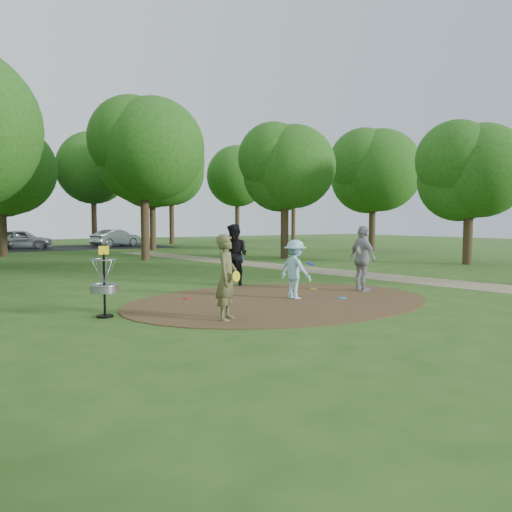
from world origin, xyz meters
TOP-DOWN VIEW (x-y plane):
  - ground at (0.00, 0.00)m, footprint 100.00×100.00m
  - dirt_clearing at (0.00, 0.00)m, footprint 8.40×8.40m
  - footpath at (6.50, 2.00)m, footprint 7.55×39.89m
  - parking_lot at (2.00, 30.00)m, footprint 14.00×8.00m
  - player_observer_with_disc at (-2.47, -1.46)m, footprint 0.77×0.77m
  - player_throwing_with_disc at (0.49, 0.05)m, footprint 1.03×1.11m
  - player_walking_with_disc at (0.57, 3.32)m, footprint 1.06×1.17m
  - player_waiting_with_disc at (3.01, 0.07)m, footprint 0.65×1.20m
  - disc_ground_cyan at (-0.92, 1.40)m, footprint 0.22×0.22m
  - disc_ground_blue at (1.54, -0.65)m, footprint 0.22×0.22m
  - disc_ground_red at (-1.97, 1.52)m, footprint 0.22×0.22m
  - car_left at (-1.79, 30.43)m, footprint 4.58×3.04m
  - car_right at (5.25, 30.20)m, footprint 4.44×2.95m
  - disc_ground_orange at (2.05, 1.15)m, footprint 0.22×0.22m
  - disc_golf_basket at (-4.50, 0.30)m, footprint 0.63×0.63m
  - tree_ring at (1.07, 9.24)m, footprint 37.50×45.92m

SIDE VIEW (x-z plane):
  - ground at x=0.00m, z-range 0.00..0.00m
  - parking_lot at x=2.00m, z-range 0.00..0.01m
  - footpath at x=6.50m, z-range 0.00..0.01m
  - dirt_clearing at x=0.00m, z-range 0.00..0.02m
  - disc_ground_cyan at x=-0.92m, z-range 0.02..0.04m
  - disc_ground_blue at x=1.54m, z-range 0.02..0.04m
  - disc_ground_red at x=-1.97m, z-range 0.02..0.04m
  - disc_ground_orange at x=2.05m, z-range 0.02..0.04m
  - car_right at x=5.25m, z-range 0.00..1.38m
  - car_left at x=-1.79m, z-range 0.00..1.45m
  - player_throwing_with_disc at x=0.49m, z-range 0.00..1.58m
  - disc_golf_basket at x=-4.50m, z-range 0.10..1.64m
  - player_observer_with_disc at x=-2.47m, z-range 0.00..1.80m
  - player_waiting_with_disc at x=3.01m, z-range 0.00..1.94m
  - player_walking_with_disc at x=0.57m, z-range 0.00..1.98m
  - tree_ring at x=1.07m, z-range 0.57..10.06m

